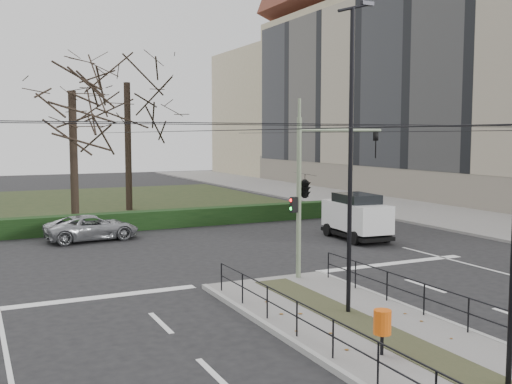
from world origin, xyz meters
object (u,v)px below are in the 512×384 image
Objects in this scene: streetlamp_median_far at (351,157)px; parked_car_fourth at (92,228)px; bare_tree_near at (72,101)px; traffic_light at (307,185)px; white_van at (356,216)px; litter_bin at (382,323)px; bare_tree_center at (127,92)px.

parked_car_fourth is (-4.23, 16.05, -3.94)m from streetlamp_median_far.
bare_tree_near is (-4.32, 20.53, 2.50)m from streetlamp_median_far.
traffic_light reaches higher than white_van.
traffic_light is 9.34m from white_van.
traffic_light is at bearing 72.33° from litter_bin.
bare_tree_near reaches higher than parked_car_fourth.
litter_bin is 24.64m from bare_tree_near.
streetlamp_median_far reaches higher than parked_car_fourth.
parked_car_fourth is 1.04× the size of white_van.
traffic_light is 0.49× the size of bare_tree_center.
bare_tree_center reaches higher than parked_car_fourth.
bare_tree_center reaches higher than litter_bin.
white_van is at bearing 56.84° from litter_bin.
litter_bin is 0.23× the size of parked_car_fourth.
streetlamp_median_far reaches higher than white_van.
streetlamp_median_far is at bearing -104.71° from traffic_light.
bare_tree_center reaches higher than bare_tree_near.
parked_car_fourth reaches higher than litter_bin.
traffic_light reaches higher than parked_car_fourth.
white_van is (8.93, 13.66, 0.31)m from litter_bin.
parked_car_fourth is 13.61m from bare_tree_center.
bare_tree_center is at bearing 52.95° from bare_tree_near.
traffic_light is 0.57× the size of bare_tree_near.
streetlamp_median_far is at bearing -78.12° from bare_tree_near.
streetlamp_median_far is 1.92× the size of parked_car_fourth.
bare_tree_center is at bearing 87.23° from litter_bin.
streetlamp_median_far is at bearing -171.07° from parked_car_fourth.
bare_tree_center is at bearing 115.13° from white_van.
bare_tree_center is 7.57m from bare_tree_near.
white_van is at bearing -64.87° from bare_tree_center.
litter_bin is 0.11× the size of bare_tree_near.
bare_tree_center is (0.20, 26.52, 3.53)m from streetlamp_median_far.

